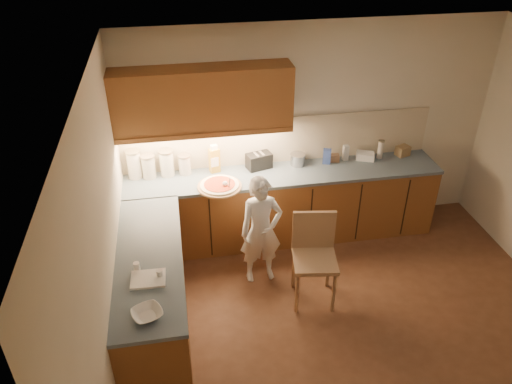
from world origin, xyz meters
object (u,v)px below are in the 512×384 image
Objects in this scene: pizza_on_board at (220,186)px; toaster at (259,161)px; child at (261,231)px; oil_jug at (214,160)px; wooden_chair at (314,252)px.

toaster is at bearing 35.58° from pizza_on_board.
child is (0.38, -0.52, -0.30)m from pizza_on_board.
child is at bearing -66.11° from oil_jug.
child is 0.62m from wooden_chair.
child reaches higher than wooden_chair.
pizza_on_board is 1.54× the size of toaster.
pizza_on_board reaches higher than toaster.
toaster is at bearing -0.34° from oil_jug.
child is 1.29× the size of wooden_chair.
pizza_on_board is 0.50× the size of wooden_chair.
oil_jug is at bearing 92.33° from pizza_on_board.
oil_jug reaches higher than wooden_chair.
oil_jug is at bearing 164.03° from toaster.
oil_jug is at bearing 109.01° from child.
wooden_chair is (0.49, -0.37, -0.07)m from child.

